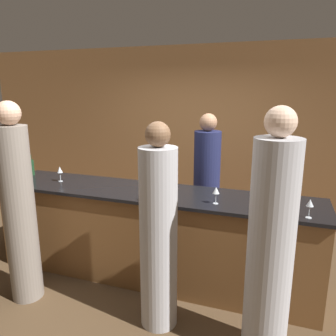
# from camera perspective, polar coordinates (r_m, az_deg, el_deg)

# --- Properties ---
(ground_plane) EXTENTS (14.00, 14.00, 0.00)m
(ground_plane) POSITION_cam_1_polar(r_m,az_deg,el_deg) (4.03, -2.98, -18.20)
(ground_plane) COLOR #4C3823
(back_wall) EXTENTS (8.00, 0.06, 2.80)m
(back_wall) POSITION_cam_1_polar(r_m,az_deg,el_deg) (5.44, 5.10, 5.95)
(back_wall) COLOR olive
(back_wall) RESTS_ON ground_plane
(bar_counter) EXTENTS (3.66, 0.73, 1.04)m
(bar_counter) POSITION_cam_1_polar(r_m,az_deg,el_deg) (3.78, -3.08, -11.49)
(bar_counter) COLOR brown
(bar_counter) RESTS_ON ground_plane
(bartender) EXTENTS (0.34, 0.34, 1.83)m
(bartender) POSITION_cam_1_polar(r_m,az_deg,el_deg) (4.32, 6.70, -3.56)
(bartender) COLOR #1E234C
(bartender) RESTS_ON ground_plane
(guest_0) EXTENTS (0.31, 0.31, 2.02)m
(guest_0) POSITION_cam_1_polar(r_m,az_deg,el_deg) (3.57, -24.51, -6.63)
(guest_0) COLOR gray
(guest_0) RESTS_ON ground_plane
(guest_1) EXTENTS (0.35, 0.35, 2.02)m
(guest_1) POSITION_cam_1_polar(r_m,az_deg,el_deg) (2.67, 17.41, -13.23)
(guest_1) COLOR #B2B2B7
(guest_1) RESTS_ON ground_plane
(guest_2) EXTENTS (0.33, 0.33, 1.87)m
(guest_2) POSITION_cam_1_polar(r_m,az_deg,el_deg) (2.93, -1.66, -11.63)
(guest_2) COLOR #B2B2B7
(guest_2) RESTS_ON ground_plane
(wine_bottle_0) EXTENTS (0.07, 0.07, 0.27)m
(wine_bottle_0) POSITION_cam_1_polar(r_m,az_deg,el_deg) (4.56, -22.71, 0.14)
(wine_bottle_0) COLOR #19381E
(wine_bottle_0) RESTS_ON bar_counter
(wine_glass_0) EXTENTS (0.06, 0.06, 0.16)m
(wine_glass_0) POSITION_cam_1_polar(r_m,az_deg,el_deg) (3.24, -3.67, -3.92)
(wine_glass_0) COLOR silver
(wine_glass_0) RESTS_ON bar_counter
(wine_glass_1) EXTENTS (0.07, 0.07, 0.17)m
(wine_glass_1) POSITION_cam_1_polar(r_m,az_deg,el_deg) (3.19, 8.36, -3.98)
(wine_glass_1) COLOR silver
(wine_glass_1) RESTS_ON bar_counter
(wine_glass_2) EXTENTS (0.06, 0.06, 0.17)m
(wine_glass_2) POSITION_cam_1_polar(r_m,az_deg,el_deg) (3.07, 23.49, -5.73)
(wine_glass_2) COLOR silver
(wine_glass_2) RESTS_ON bar_counter
(wine_glass_3) EXTENTS (0.06, 0.06, 0.18)m
(wine_glass_3) POSITION_cam_1_polar(r_m,az_deg,el_deg) (4.12, -18.35, -0.39)
(wine_glass_3) COLOR silver
(wine_glass_3) RESTS_ON bar_counter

